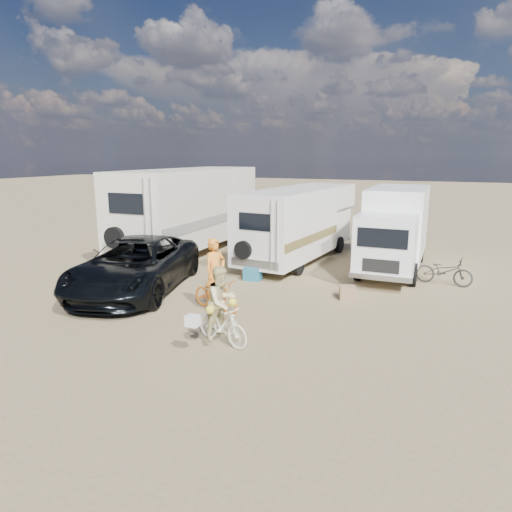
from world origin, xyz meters
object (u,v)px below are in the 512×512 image
at_px(box_truck, 394,231).
at_px(dark_suv, 135,265).
at_px(bike_parked, 444,271).
at_px(crate, 348,293).
at_px(rider_woman, 222,309).
at_px(cooler, 253,274).
at_px(rv_main, 299,225).
at_px(bike_man, 216,295).
at_px(bike_woman, 222,324).
at_px(rider_man, 215,278).
at_px(rv_left, 189,211).

relative_size(box_truck, dark_suv, 1.03).
relative_size(bike_parked, crate, 3.74).
xyz_separation_m(rider_woman, cooler, (-1.45, 5.27, -0.60)).
xyz_separation_m(rv_main, bike_man, (-0.30, -6.85, -1.02)).
bearing_deg(box_truck, cooler, -142.39).
xyz_separation_m(box_truck, bike_woman, (-2.87, -8.50, -1.05)).
distance_m(bike_man, rider_woman, 2.35).
bearing_deg(bike_woman, dark_suv, 78.68).
bearing_deg(bike_man, rider_man, 0.00).
distance_m(rider_woman, crate, 4.90).
height_order(box_truck, cooler, box_truck).
bearing_deg(rider_woman, rider_man, 51.02).
xyz_separation_m(bike_man, rider_man, (0.00, 0.00, 0.48)).
bearing_deg(dark_suv, rv_left, 90.02).
height_order(rv_left, bike_parked, rv_left).
bearing_deg(dark_suv, rider_man, -26.80).
xyz_separation_m(bike_man, bike_woman, (1.18, -1.99, 0.02)).
bearing_deg(crate, rider_woman, -114.49).
bearing_deg(rider_man, rv_main, 18.56).
relative_size(bike_man, cooler, 2.97).
xyz_separation_m(rv_main, cooler, (-0.56, -3.57, -1.24)).
height_order(bike_woman, crate, bike_woman).
height_order(rv_main, rider_woman, rv_main).
relative_size(box_truck, crate, 12.89).
height_order(bike_man, rider_man, rider_man).
height_order(rv_left, rider_woman, rv_left).
relative_size(bike_man, crate, 3.57).
bearing_deg(bike_parked, cooler, 116.17).
height_order(rv_left, cooler, rv_left).
bearing_deg(rv_left, cooler, -37.22).
distance_m(bike_woman, rider_man, 2.36).
bearing_deg(cooler, rv_left, 142.67).
bearing_deg(rider_man, rv_left, 56.60).
bearing_deg(rv_left, box_truck, -1.08).
height_order(rider_man, rider_woman, rider_man).
bearing_deg(bike_man, bike_woman, -128.20).
bearing_deg(cooler, bike_man, -85.97).
bearing_deg(rv_left, rider_man, -54.93).
bearing_deg(bike_parked, bike_man, 140.36).
bearing_deg(box_truck, bike_parked, -35.19).
bearing_deg(rv_main, rider_woman, -77.28).
bearing_deg(crate, rider_man, -142.73).
bearing_deg(bike_parked, rv_left, 91.24).
xyz_separation_m(bike_woman, rider_man, (-1.18, 1.99, 0.46)).
bearing_deg(bike_woman, rider_woman, 0.00).
relative_size(bike_woman, rider_woman, 0.95).
bearing_deg(bike_parked, box_truck, 62.84).
relative_size(rider_man, rider_woman, 1.12).
distance_m(bike_woman, bike_parked, 8.57).
bearing_deg(rv_main, bike_parked, -9.57).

